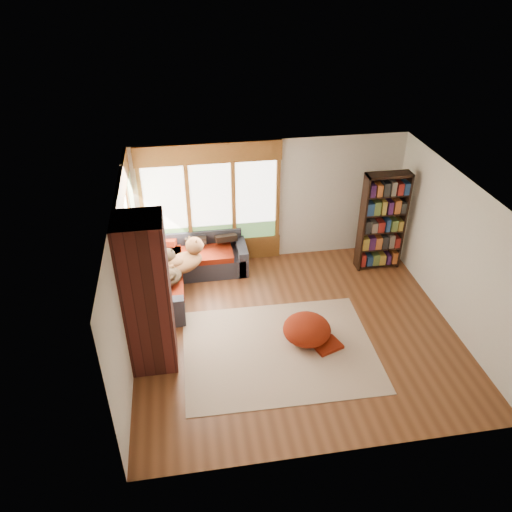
{
  "coord_description": "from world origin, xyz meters",
  "views": [
    {
      "loc": [
        -1.74,
        -6.5,
        5.78
      ],
      "look_at": [
        -0.53,
        1.03,
        0.95
      ],
      "focal_mm": 35.0,
      "sensor_mm": 36.0,
      "label": 1
    }
  ],
  "objects_px": {
    "sectional_sofa": "(179,272)",
    "pouf": "(307,329)",
    "dog_tan": "(185,256)",
    "area_rug": "(279,350)",
    "dog_brindle": "(168,267)",
    "brick_chimney": "(147,296)",
    "bookshelf": "(382,222)"
  },
  "relations": [
    {
      "from": "pouf",
      "to": "sectional_sofa",
      "type": "bearing_deg",
      "value": 136.91
    },
    {
      "from": "pouf",
      "to": "dog_tan",
      "type": "relative_size",
      "value": 0.82
    },
    {
      "from": "brick_chimney",
      "to": "pouf",
      "type": "xyz_separation_m",
      "value": [
        2.53,
        0.09,
        -1.07
      ]
    },
    {
      "from": "brick_chimney",
      "to": "dog_tan",
      "type": "xyz_separation_m",
      "value": [
        0.61,
        1.87,
        -0.52
      ]
    },
    {
      "from": "pouf",
      "to": "brick_chimney",
      "type": "bearing_deg",
      "value": -177.88
    },
    {
      "from": "brick_chimney",
      "to": "sectional_sofa",
      "type": "xyz_separation_m",
      "value": [
        0.45,
        2.05,
        -1.0
      ]
    },
    {
      "from": "dog_tan",
      "to": "pouf",
      "type": "bearing_deg",
      "value": -80.87
    },
    {
      "from": "area_rug",
      "to": "dog_tan",
      "type": "bearing_deg",
      "value": 125.74
    },
    {
      "from": "dog_tan",
      "to": "brick_chimney",
      "type": "bearing_deg",
      "value": -146.13
    },
    {
      "from": "dog_brindle",
      "to": "area_rug",
      "type": "bearing_deg",
      "value": -133.91
    },
    {
      "from": "bookshelf",
      "to": "dog_brindle",
      "type": "distance_m",
      "value": 4.3
    },
    {
      "from": "area_rug",
      "to": "dog_tan",
      "type": "relative_size",
      "value": 3.18
    },
    {
      "from": "brick_chimney",
      "to": "area_rug",
      "type": "xyz_separation_m",
      "value": [
        2.02,
        -0.1,
        -1.29
      ]
    },
    {
      "from": "sectional_sofa",
      "to": "brick_chimney",
      "type": "bearing_deg",
      "value": -99.92
    },
    {
      "from": "sectional_sofa",
      "to": "pouf",
      "type": "height_order",
      "value": "sectional_sofa"
    },
    {
      "from": "brick_chimney",
      "to": "pouf",
      "type": "relative_size",
      "value": 3.19
    },
    {
      "from": "bookshelf",
      "to": "sectional_sofa",
      "type": "bearing_deg",
      "value": -179.28
    },
    {
      "from": "area_rug",
      "to": "dog_tan",
      "type": "xyz_separation_m",
      "value": [
        -1.42,
        1.97,
        0.78
      ]
    },
    {
      "from": "area_rug",
      "to": "dog_brindle",
      "type": "bearing_deg",
      "value": 135.92
    },
    {
      "from": "bookshelf",
      "to": "pouf",
      "type": "height_order",
      "value": "bookshelf"
    },
    {
      "from": "area_rug",
      "to": "pouf",
      "type": "distance_m",
      "value": 0.59
    },
    {
      "from": "bookshelf",
      "to": "dog_brindle",
      "type": "xyz_separation_m",
      "value": [
        -4.26,
        -0.51,
        -0.29
      ]
    },
    {
      "from": "sectional_sofa",
      "to": "dog_tan",
      "type": "distance_m",
      "value": 0.53
    },
    {
      "from": "brick_chimney",
      "to": "dog_brindle",
      "type": "distance_m",
      "value": 1.71
    },
    {
      "from": "area_rug",
      "to": "pouf",
      "type": "relative_size",
      "value": 3.87
    },
    {
      "from": "bookshelf",
      "to": "dog_tan",
      "type": "relative_size",
      "value": 2.09
    },
    {
      "from": "bookshelf",
      "to": "dog_tan",
      "type": "xyz_separation_m",
      "value": [
        -3.93,
        -0.23,
        -0.26
      ]
    },
    {
      "from": "bookshelf",
      "to": "brick_chimney",
      "type": "bearing_deg",
      "value": -155.19
    },
    {
      "from": "dog_brindle",
      "to": "bookshelf",
      "type": "bearing_deg",
      "value": -83.06
    },
    {
      "from": "sectional_sofa",
      "to": "pouf",
      "type": "xyz_separation_m",
      "value": [
        2.09,
        -1.95,
        -0.07
      ]
    },
    {
      "from": "brick_chimney",
      "to": "bookshelf",
      "type": "distance_m",
      "value": 5.01
    },
    {
      "from": "bookshelf",
      "to": "pouf",
      "type": "xyz_separation_m",
      "value": [
        -2.01,
        -2.01,
        -0.81
      ]
    }
  ]
}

